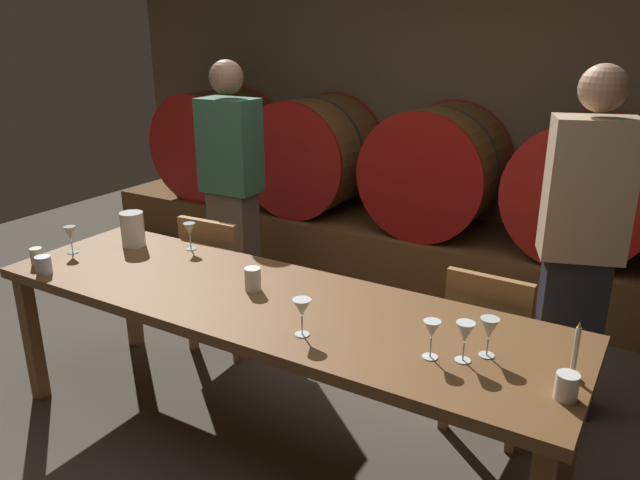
# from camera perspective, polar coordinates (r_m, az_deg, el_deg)

# --- Properties ---
(ground_plane) EXTENTS (8.62, 8.62, 0.00)m
(ground_plane) POSITION_cam_1_polar(r_m,az_deg,el_deg) (3.39, -4.16, -15.81)
(ground_plane) COLOR #4C443A
(back_wall) EXTENTS (6.63, 0.24, 2.88)m
(back_wall) POSITION_cam_1_polar(r_m,az_deg,el_deg) (5.24, 13.06, 13.29)
(back_wall) COLOR brown
(back_wall) RESTS_ON ground
(barrel_shelf) EXTENTS (5.97, 0.90, 0.43)m
(barrel_shelf) POSITION_cam_1_polar(r_m,az_deg,el_deg) (5.01, 10.01, -1.24)
(barrel_shelf) COLOR brown
(barrel_shelf) RESTS_ON ground
(wine_barrel_far_left) EXTENTS (0.97, 0.78, 0.97)m
(wine_barrel_far_left) POSITION_cam_1_polar(r_m,az_deg,el_deg) (5.87, -9.40, 8.84)
(wine_barrel_far_left) COLOR #513319
(wine_barrel_far_left) RESTS_ON barrel_shelf
(wine_barrel_left) EXTENTS (0.97, 0.78, 0.97)m
(wine_barrel_left) POSITION_cam_1_polar(r_m,az_deg,el_deg) (5.27, -0.60, 7.91)
(wine_barrel_left) COLOR brown
(wine_barrel_left) RESTS_ON barrel_shelf
(wine_barrel_center) EXTENTS (0.97, 0.78, 0.97)m
(wine_barrel_center) POSITION_cam_1_polar(r_m,az_deg,el_deg) (4.80, 10.69, 6.44)
(wine_barrel_center) COLOR brown
(wine_barrel_center) RESTS_ON barrel_shelf
(wine_barrel_right) EXTENTS (0.97, 0.78, 0.97)m
(wine_barrel_right) POSITION_cam_1_polar(r_m,az_deg,el_deg) (4.56, 23.33, 4.50)
(wine_barrel_right) COLOR brown
(wine_barrel_right) RESTS_ON barrel_shelf
(dining_table) EXTENTS (2.77, 0.81, 0.77)m
(dining_table) POSITION_cam_1_polar(r_m,az_deg,el_deg) (2.86, -4.82, -6.62)
(dining_table) COLOR brown
(dining_table) RESTS_ON ground
(chair_left) EXTENTS (0.42, 0.42, 0.88)m
(chair_left) POSITION_cam_1_polar(r_m,az_deg,el_deg) (3.82, -9.11, -3.41)
(chair_left) COLOR olive
(chair_left) RESTS_ON ground
(chair_right) EXTENTS (0.41, 0.41, 0.88)m
(chair_right) POSITION_cam_1_polar(r_m,az_deg,el_deg) (3.13, 15.46, -9.24)
(chair_right) COLOR olive
(chair_right) RESTS_ON ground
(guest_left) EXTENTS (0.39, 0.25, 1.74)m
(guest_left) POSITION_cam_1_polar(r_m,az_deg,el_deg) (4.20, -8.15, 4.67)
(guest_left) COLOR brown
(guest_left) RESTS_ON ground
(guest_right) EXTENTS (0.44, 0.35, 1.79)m
(guest_right) POSITION_cam_1_polar(r_m,az_deg,el_deg) (3.27, 22.86, -0.55)
(guest_right) COLOR black
(guest_right) RESTS_ON ground
(candle_center) EXTENTS (0.05, 0.05, 0.22)m
(candle_center) POSITION_cam_1_polar(r_m,az_deg,el_deg) (2.37, 22.39, -10.41)
(candle_center) COLOR olive
(candle_center) RESTS_ON dining_table
(pitcher) EXTENTS (0.13, 0.13, 0.19)m
(pitcher) POSITION_cam_1_polar(r_m,az_deg,el_deg) (3.60, -16.92, 0.97)
(pitcher) COLOR white
(pitcher) RESTS_ON dining_table
(wine_glass_far_left) EXTENTS (0.06, 0.06, 0.15)m
(wine_glass_far_left) POSITION_cam_1_polar(r_m,az_deg,el_deg) (3.59, -22.06, 0.49)
(wine_glass_far_left) COLOR silver
(wine_glass_far_left) RESTS_ON dining_table
(wine_glass_left) EXTENTS (0.07, 0.07, 0.15)m
(wine_glass_left) POSITION_cam_1_polar(r_m,az_deg,el_deg) (3.45, -11.95, 0.89)
(wine_glass_left) COLOR silver
(wine_glass_left) RESTS_ON dining_table
(wine_glass_center_left) EXTENTS (0.08, 0.08, 0.16)m
(wine_glass_center_left) POSITION_cam_1_polar(r_m,az_deg,el_deg) (2.45, -1.68, -6.37)
(wine_glass_center_left) COLOR white
(wine_glass_center_left) RESTS_ON dining_table
(wine_glass_center_right) EXTENTS (0.07, 0.07, 0.15)m
(wine_glass_center_right) POSITION_cam_1_polar(r_m,az_deg,el_deg) (2.33, 10.28, -8.25)
(wine_glass_center_right) COLOR white
(wine_glass_center_right) RESTS_ON dining_table
(wine_glass_right) EXTENTS (0.07, 0.07, 0.16)m
(wine_glass_right) POSITION_cam_1_polar(r_m,az_deg,el_deg) (2.34, 13.24, -8.43)
(wine_glass_right) COLOR white
(wine_glass_right) RESTS_ON dining_table
(wine_glass_far_right) EXTENTS (0.07, 0.07, 0.16)m
(wine_glass_far_right) POSITION_cam_1_polar(r_m,az_deg,el_deg) (2.39, 15.35, -7.99)
(wine_glass_far_right) COLOR silver
(wine_glass_far_right) RESTS_ON dining_table
(cup_far_left) EXTENTS (0.06, 0.06, 0.09)m
(cup_far_left) POSITION_cam_1_polar(r_m,az_deg,el_deg) (3.50, -24.69, -1.40)
(cup_far_left) COLOR beige
(cup_far_left) RESTS_ON dining_table
(cup_center_left) EXTENTS (0.08, 0.08, 0.09)m
(cup_center_left) POSITION_cam_1_polar(r_m,az_deg,el_deg) (3.37, -24.17, -2.11)
(cup_center_left) COLOR silver
(cup_center_left) RESTS_ON dining_table
(cup_center_right) EXTENTS (0.08, 0.08, 0.11)m
(cup_center_right) POSITION_cam_1_polar(r_m,az_deg,el_deg) (2.90, -6.23, -3.61)
(cup_center_right) COLOR white
(cup_center_right) RESTS_ON dining_table
(cup_far_right) EXTENTS (0.08, 0.08, 0.09)m
(cup_far_right) POSITION_cam_1_polar(r_m,az_deg,el_deg) (2.25, 21.83, -12.44)
(cup_far_right) COLOR white
(cup_far_right) RESTS_ON dining_table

